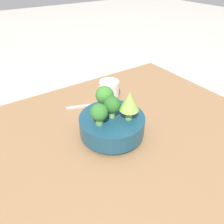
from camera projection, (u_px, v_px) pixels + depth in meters
name	position (u px, v px, depth m)	size (l,w,h in m)	color
ground_plane	(103.00, 147.00, 0.79)	(6.00, 6.00, 0.00)	#ADA89E
table	(103.00, 142.00, 0.77)	(1.20, 0.83, 0.05)	olive
bowl	(112.00, 125.00, 0.75)	(0.22, 0.22, 0.08)	navy
broccoli_floret_right	(99.00, 113.00, 0.67)	(0.06, 0.06, 0.07)	#609347
broccoli_floret_front	(105.00, 96.00, 0.73)	(0.06, 0.06, 0.09)	#7AB256
broccoli_floret_center	(112.00, 105.00, 0.70)	(0.06, 0.06, 0.08)	#7AB256
romanesco_piece_far	(129.00, 102.00, 0.68)	(0.06, 0.06, 0.10)	#6BA34C
cup	(109.00, 90.00, 0.96)	(0.09, 0.09, 0.08)	silver
fork	(87.00, 105.00, 0.92)	(0.17, 0.07, 0.01)	silver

